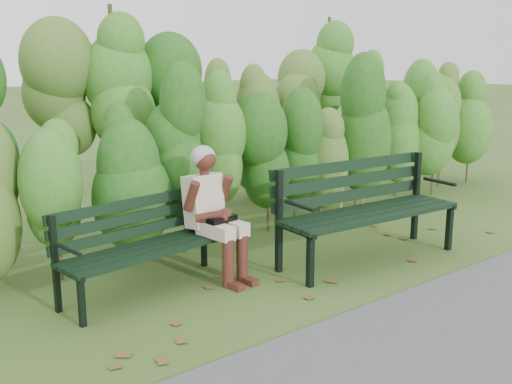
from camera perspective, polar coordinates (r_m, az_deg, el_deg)
ground at (r=5.60m, az=2.25°, el=-8.13°), size 80.00×80.00×0.00m
footpath at (r=4.33m, az=22.35°, el=-15.63°), size 60.00×2.50×0.01m
hedge_band at (r=6.79m, az=-8.00°, el=6.39°), size 11.04×1.67×2.42m
leaf_litter at (r=5.35m, az=0.01°, el=-9.09°), size 5.49×2.20×0.01m
bench_left at (r=5.25m, az=-10.65°, el=-4.36°), size 1.65×0.71×0.80m
bench_right at (r=6.07m, az=10.13°, el=-0.95°), size 2.01×0.79×0.98m
seated_woman at (r=5.45m, az=-4.16°, el=-1.26°), size 0.51×0.74×1.21m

